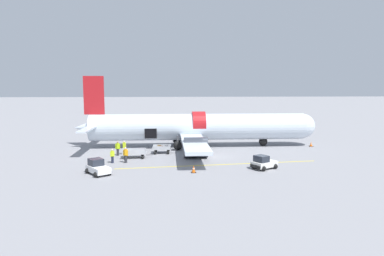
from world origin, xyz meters
The scene contains 13 objects.
ground_plane centered at (0.00, 0.00, 0.00)m, with size 500.00×500.00×0.00m, color gray.
apron_marking_line centered at (0.38, -4.34, 0.00)m, with size 23.41×2.64×0.01m.
airplane centered at (-1.41, 7.70, 2.84)m, with size 35.65×30.46×10.38m.
baggage_tug_lead centered at (4.86, -6.62, 0.65)m, with size 3.14×2.77×1.51m.
baggage_tug_mid centered at (-12.66, -7.60, 0.67)m, with size 2.95×3.35×1.54m.
baggage_cart_loading centered at (-9.59, 0.10, 0.55)m, with size 3.91×2.15×1.12m.
baggage_cart_queued centered at (-6.24, 2.99, 0.56)m, with size 3.35×2.10×1.07m.
ground_crew_loader_a centered at (-11.22, 2.45, 0.95)m, with size 0.56×0.60×1.81m.
ground_crew_loader_b centered at (-11.98, 1.77, 0.97)m, with size 0.64×0.47×1.85m.
ground_crew_driver centered at (-10.43, -2.59, 0.98)m, with size 0.64×0.55×1.86m.
ground_crew_supervisor centered at (-11.97, -2.58, 0.87)m, with size 0.53×0.53×1.66m.
safety_cone_nose centered at (15.83, 6.67, 0.31)m, with size 0.59×0.59×0.67m.
safety_cone_engine_left centered at (-2.83, -7.70, 0.35)m, with size 0.54×0.54×0.75m.
Camera 1 is at (-5.40, -42.33, 8.91)m, focal length 32.00 mm.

